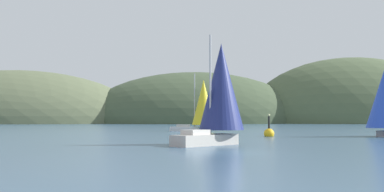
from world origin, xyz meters
name	(u,v)px	position (x,y,z in m)	size (l,w,h in m)	color
ground_plane	(223,153)	(0.00, 0.00, 0.00)	(360.00, 360.00, 0.00)	#385670
headland_center	(195,123)	(5.00, 135.00, 0.00)	(77.38, 44.00, 34.71)	#425138
headland_left	(16,123)	(-55.00, 135.00, 0.00)	(85.62, 44.00, 35.56)	#5B6647
headland_right	(354,123)	(60.00, 135.00, 0.00)	(75.75, 44.00, 45.38)	#4C5B3D
sailboat_navy_sail	(220,91)	(0.65, 8.23, 3.98)	(6.30, 6.03, 8.13)	#B7B2A8
sailboat_yellow_sail	(202,105)	(1.62, 43.47, 3.92)	(6.86, 3.66, 8.58)	white
channel_buoy	(269,133)	(7.38, 22.94, 0.37)	(1.10, 1.10, 2.64)	gold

